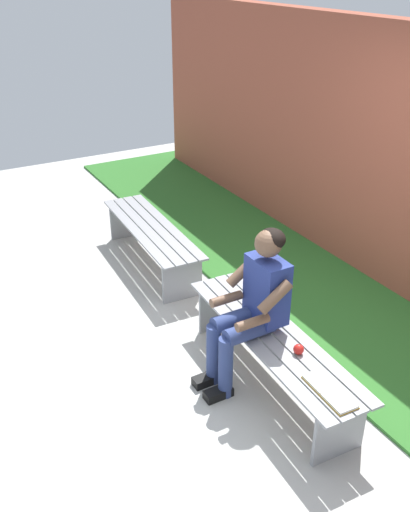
{
  "coord_description": "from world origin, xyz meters",
  "views": [
    {
      "loc": [
        -2.76,
        2.13,
        2.94
      ],
      "look_at": [
        0.76,
        0.15,
        0.8
      ],
      "focal_mm": 39.69,
      "sensor_mm": 36.0,
      "label": 1
    }
  ],
  "objects_px": {
    "book_open": "(330,391)",
    "apple": "(299,349)",
    "bench_far": "(151,236)",
    "person_seated": "(253,303)",
    "bench_near": "(272,345)"
  },
  "relations": [
    {
      "from": "bench_far",
      "to": "person_seated",
      "type": "distance_m",
      "value": 2.08
    },
    {
      "from": "book_open",
      "to": "apple",
      "type": "bearing_deg",
      "value": -7.18
    },
    {
      "from": "person_seated",
      "to": "apple",
      "type": "relative_size",
      "value": 16.36
    },
    {
      "from": "bench_far",
      "to": "person_seated",
      "type": "relative_size",
      "value": 1.44
    },
    {
      "from": "person_seated",
      "to": "apple",
      "type": "xyz_separation_m",
      "value": [
        -0.41,
        -0.13,
        -0.2
      ]
    },
    {
      "from": "bench_near",
      "to": "person_seated",
      "type": "xyz_separation_m",
      "value": [
        0.13,
        0.1,
        0.34
      ]
    },
    {
      "from": "apple",
      "to": "bench_near",
      "type": "bearing_deg",
      "value": 5.25
    },
    {
      "from": "bench_near",
      "to": "person_seated",
      "type": "height_order",
      "value": "person_seated"
    },
    {
      "from": "book_open",
      "to": "bench_far",
      "type": "bearing_deg",
      "value": 1.74
    },
    {
      "from": "bench_near",
      "to": "apple",
      "type": "height_order",
      "value": "apple"
    },
    {
      "from": "bench_near",
      "to": "bench_far",
      "type": "height_order",
      "value": "same"
    },
    {
      "from": "person_seated",
      "to": "apple",
      "type": "height_order",
      "value": "person_seated"
    },
    {
      "from": "bench_far",
      "to": "book_open",
      "type": "height_order",
      "value": "book_open"
    },
    {
      "from": "bench_far",
      "to": "apple",
      "type": "relative_size",
      "value": 23.64
    },
    {
      "from": "bench_far",
      "to": "person_seated",
      "type": "height_order",
      "value": "person_seated"
    }
  ]
}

